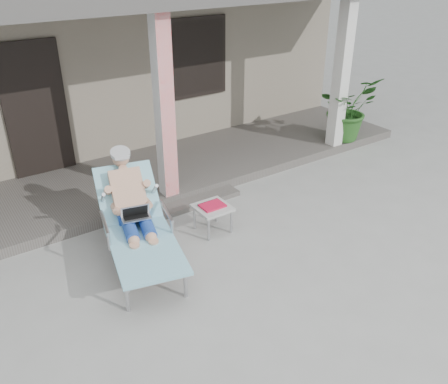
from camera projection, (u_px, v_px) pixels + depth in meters
ground at (256, 273)px, 5.66m from camera, size 60.00×60.00×0.00m
house at (63, 45)px, 9.64m from camera, size 10.40×5.40×3.30m
porch_deck at (145, 177)px, 7.82m from camera, size 10.00×2.00×0.15m
porch_overhang at (131, 1)px, 6.52m from camera, size 10.00×2.30×2.85m
porch_step at (179, 207)px, 7.00m from camera, size 2.00×0.30×0.07m
lounger at (134, 201)px, 5.61m from camera, size 1.16×2.05×1.28m
side_table at (212, 209)px, 6.34m from camera, size 0.45×0.45×0.41m
potted_palm at (347, 108)px, 8.90m from camera, size 1.12×0.98×1.20m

